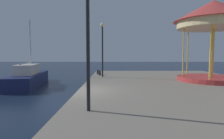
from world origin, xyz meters
TOP-DOWN VIEW (x-y plane):
  - ground_plane at (0.00, 0.00)m, footprint 120.00×120.00m
  - quay_dock at (6.03, 0.00)m, footprint 12.06×23.45m
  - sailboat_navy at (-5.38, 6.33)m, footprint 3.14×7.35m
  - carousel at (8.71, 3.55)m, footprint 5.27×5.27m
  - lamp_post_mid_promenade at (0.99, -3.52)m, footprint 0.36×0.36m
  - lamp_post_far_end at (0.98, 5.86)m, footprint 0.36×0.36m
  - bollard_south at (0.44, 8.07)m, footprint 0.24×0.24m
  - bollard_center at (0.66, 7.13)m, footprint 0.24×0.24m

SIDE VIEW (x-z plane):
  - ground_plane at x=0.00m, z-range 0.00..0.00m
  - quay_dock at x=6.03m, z-range 0.00..0.80m
  - sailboat_navy at x=-5.38m, z-range -2.14..3.53m
  - bollard_south at x=0.44m, z-range 0.80..1.20m
  - bollard_center at x=0.66m, z-range 0.80..1.20m
  - lamp_post_far_end at x=0.98m, z-range 1.60..6.00m
  - lamp_post_mid_promenade at x=0.99m, z-range 1.62..6.26m
  - carousel at x=8.71m, z-range 2.16..7.71m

